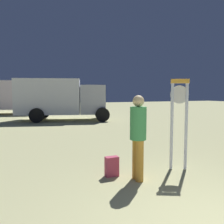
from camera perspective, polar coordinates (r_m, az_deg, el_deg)
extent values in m
cylinder|color=silver|center=(5.53, 14.82, -3.61)|extent=(0.07, 0.07, 2.04)
cylinder|color=silver|center=(5.61, 18.20, -3.58)|extent=(0.07, 0.07, 2.04)
cube|color=#FFAB34|center=(5.52, 16.79, 7.48)|extent=(0.41, 0.25, 0.10)
cylinder|color=silver|center=(5.54, 16.64, 4.26)|extent=(0.40, 0.22, 0.42)
cube|color=black|center=(5.57, 16.58, 4.26)|extent=(0.08, 0.05, 0.09)
cube|color=black|center=(5.57, 16.58, 4.26)|extent=(0.14, 0.08, 0.09)
cylinder|color=gold|center=(4.76, 6.99, -12.15)|extent=(0.16, 0.16, 0.86)
cylinder|color=gold|center=(4.91, 6.09, -11.63)|extent=(0.16, 0.16, 0.86)
cylinder|color=#429B53|center=(4.67, 6.62, -2.84)|extent=(0.34, 0.34, 0.68)
sphere|color=#DCBD86|center=(4.64, 6.67, 2.77)|extent=(0.24, 0.24, 0.24)
cube|color=#B73C57|center=(5.07, -0.05, -13.57)|extent=(0.29, 0.16, 0.43)
cube|color=#AC296A|center=(5.18, -0.47, -13.94)|extent=(0.20, 0.04, 0.19)
cube|color=silver|center=(15.48, -15.58, 3.76)|extent=(4.43, 3.12, 2.27)
cube|color=silver|center=(15.31, -4.93, 3.19)|extent=(2.08, 2.38, 1.89)
cube|color=black|center=(15.36, -1.91, 4.62)|extent=(0.48, 1.65, 0.83)
cylinder|color=black|center=(14.32, -2.40, -0.69)|extent=(0.93, 0.48, 0.90)
cylinder|color=black|center=(16.48, -2.99, 0.02)|extent=(0.93, 0.48, 0.90)
cylinder|color=black|center=(14.58, -18.47, -0.84)|extent=(0.93, 0.48, 0.90)
cylinder|color=black|center=(16.70, -16.98, -0.12)|extent=(0.93, 0.48, 0.90)
cube|color=silver|center=(21.03, -19.57, 3.60)|extent=(2.48, 2.69, 2.07)
cube|color=black|center=(20.84, -16.95, 4.80)|extent=(0.54, 1.84, 0.91)
cylinder|color=black|center=(19.74, -18.19, 0.58)|extent=(0.93, 0.48, 0.90)
cylinder|color=black|center=(22.11, -16.96, 1.03)|extent=(0.93, 0.48, 0.90)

